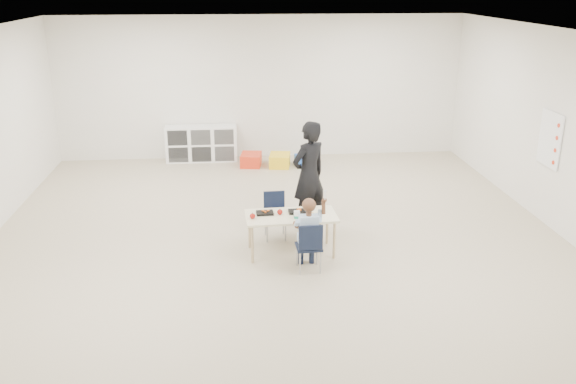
{
  "coord_description": "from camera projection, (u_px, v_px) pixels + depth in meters",
  "views": [
    {
      "loc": [
        -0.57,
        -7.54,
        3.43
      ],
      "look_at": [
        0.11,
        -0.2,
        0.85
      ],
      "focal_mm": 38.0,
      "sensor_mm": 36.0,
      "label": 1
    }
  ],
  "objects": [
    {
      "name": "apple_far",
      "position": [
        252.0,
        216.0,
        7.76
      ],
      "size": [
        0.07,
        0.07,
        0.07
      ],
      "primitive_type": "sphere",
      "color": "#9E160E",
      "rests_on": "table"
    },
    {
      "name": "bin_red",
      "position": [
        251.0,
        160.0,
        11.81
      ],
      "size": [
        0.45,
        0.54,
        0.24
      ],
      "primitive_type": "cube",
      "rotation": [
        0.0,
        0.0,
        -0.14
      ],
      "color": "red",
      "rests_on": "ground"
    },
    {
      "name": "bin_blue",
      "position": [
        305.0,
        161.0,
        11.82
      ],
      "size": [
        0.38,
        0.45,
        0.2
      ],
      "primitive_type": "cube",
      "rotation": [
        0.0,
        0.0,
        0.16
      ],
      "color": "blue",
      "rests_on": "ground"
    },
    {
      "name": "table",
      "position": [
        291.0,
        234.0,
        7.99
      ],
      "size": [
        1.2,
        0.63,
        0.54
      ],
      "rotation": [
        0.0,
        0.0,
        0.04
      ],
      "color": "beige",
      "rests_on": "ground"
    },
    {
      "name": "chair_near",
      "position": [
        309.0,
        246.0,
        7.51
      ],
      "size": [
        0.33,
        0.31,
        0.65
      ],
      "primitive_type": null,
      "rotation": [
        0.0,
        0.0,
        0.04
      ],
      "color": "black",
      "rests_on": "ground"
    },
    {
      "name": "room",
      "position": [
        278.0,
        147.0,
        7.81
      ],
      "size": [
        9.0,
        9.02,
        2.8
      ],
      "color": "#B8A98E",
      "rests_on": "ground"
    },
    {
      "name": "rules_poster",
      "position": [
        550.0,
        139.0,
        8.77
      ],
      "size": [
        0.02,
        0.6,
        0.8
      ],
      "primitive_type": "cube",
      "color": "white",
      "rests_on": "room"
    },
    {
      "name": "cubby_shelf",
      "position": [
        202.0,
        143.0,
        12.08
      ],
      "size": [
        1.4,
        0.4,
        0.7
      ],
      "primitive_type": "cube",
      "color": "white",
      "rests_on": "ground"
    },
    {
      "name": "bread_roll",
      "position": [
        311.0,
        215.0,
        7.81
      ],
      "size": [
        0.09,
        0.09,
        0.07
      ],
      "primitive_type": "ellipsoid",
      "color": "tan",
      "rests_on": "table"
    },
    {
      "name": "lunch_tray_near",
      "position": [
        297.0,
        212.0,
        7.97
      ],
      "size": [
        0.23,
        0.17,
        0.03
      ],
      "primitive_type": "cube",
      "rotation": [
        0.0,
        0.0,
        0.04
      ],
      "color": "black",
      "rests_on": "table"
    },
    {
      "name": "bin_yellow",
      "position": [
        280.0,
        160.0,
        11.77
      ],
      "size": [
        0.45,
        0.54,
        0.24
      ],
      "primitive_type": "cube",
      "rotation": [
        0.0,
        0.0,
        -0.15
      ],
      "color": "yellow",
      "rests_on": "ground"
    },
    {
      "name": "child",
      "position": [
        309.0,
        232.0,
        7.45
      ],
      "size": [
        0.45,
        0.45,
        1.02
      ],
      "primitive_type": null,
      "rotation": [
        0.0,
        0.0,
        0.04
      ],
      "color": "#B9D4FA",
      "rests_on": "chair_near"
    },
    {
      "name": "chair_far",
      "position": [
        275.0,
        216.0,
        8.43
      ],
      "size": [
        0.33,
        0.31,
        0.65
      ],
      "primitive_type": null,
      "rotation": [
        0.0,
        0.0,
        0.04
      ],
      "color": "black",
      "rests_on": "ground"
    },
    {
      "name": "milk_carton",
      "position": [
        297.0,
        215.0,
        7.77
      ],
      "size": [
        0.07,
        0.07,
        0.1
      ],
      "primitive_type": "cube",
      "rotation": [
        0.0,
        0.0,
        0.04
      ],
      "color": "white",
      "rests_on": "table"
    },
    {
      "name": "adult",
      "position": [
        309.0,
        175.0,
        8.68
      ],
      "size": [
        0.69,
        0.64,
        1.58
      ],
      "primitive_type": "imported",
      "rotation": [
        0.0,
        0.0,
        3.75
      ],
      "color": "black",
      "rests_on": "ground"
    },
    {
      "name": "lunch_tray_far",
      "position": [
        265.0,
        213.0,
        7.92
      ],
      "size": [
        0.23,
        0.17,
        0.03
      ],
      "primitive_type": "cube",
      "rotation": [
        0.0,
        0.0,
        0.04
      ],
      "color": "black",
      "rests_on": "table"
    },
    {
      "name": "apple_near",
      "position": [
        280.0,
        212.0,
        7.9
      ],
      "size": [
        0.07,
        0.07,
        0.07
      ],
      "primitive_type": "sphere",
      "color": "#9E160E",
      "rests_on": "table"
    }
  ]
}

